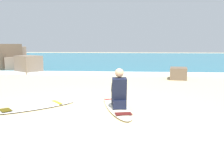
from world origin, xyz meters
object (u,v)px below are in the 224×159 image
surfboard_main (117,106)px  surfboard_spare_near (34,107)px  surfer_seated (119,92)px  shoreline_rock (178,73)px

surfboard_main → surfboard_spare_near: (-2.05, -0.23, 0.00)m
surfer_seated → surfboard_spare_near: bearing=-179.5°
surfboard_spare_near → shoreline_rock: size_ratio=1.87×
surfer_seated → surfboard_spare_near: (-2.11, -0.02, -0.40)m
surfboard_spare_near → shoreline_rock: (4.47, 5.78, 0.22)m
surfer_seated → surfboard_spare_near: size_ratio=0.48×
surfboard_spare_near → shoreline_rock: shoreline_rock is taller
surfboard_main → shoreline_rock: 6.06m
surfboard_main → surfer_seated: (0.06, -0.21, 0.40)m
surfboard_main → surfer_seated: 0.46m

